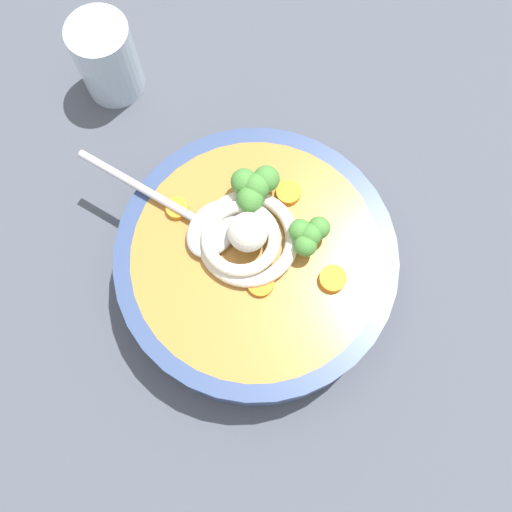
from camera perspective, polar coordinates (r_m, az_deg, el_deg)
The scene contains 11 objects.
table_slab at distance 64.03cm, azimuth -1.95°, elevation -4.30°, with size 135.09×135.09×3.12cm, color #474C56.
soup_bowl at distance 59.75cm, azimuth 0.00°, elevation -0.89°, with size 26.58×26.58×6.69cm.
noodle_pile at distance 55.85cm, azimuth -0.94°, elevation 1.79°, with size 10.40×10.20×4.18cm.
soup_spoon at distance 57.10cm, azimuth -5.22°, elevation 3.21°, with size 6.32×17.41×1.60cm.
broccoli_floret_right at distance 56.38cm, azimuth -0.16°, elevation 6.47°, with size 4.90×4.22×3.88cm.
broccoli_floret_beside_noodles at distance 55.35cm, azimuth 4.94°, elevation 2.00°, with size 4.09×3.52×3.24cm.
carrot_slice_extra_b at distance 58.49cm, azimuth 3.04°, elevation 5.93°, with size 2.37×2.37×0.69cm, color orange.
carrot_slice_front at distance 55.67cm, azimuth 0.42°, elevation -2.57°, with size 2.48×2.48×0.56cm, color orange.
carrot_slice_rear at distance 58.30cm, azimuth -7.36°, elevation 4.43°, with size 2.10×2.10×0.68cm, color orange.
carrot_slice_beside_chili at distance 56.11cm, azimuth 7.16°, elevation -2.12°, with size 2.48×2.48×0.76cm, color orange.
drinking_glass at distance 70.07cm, azimuth -13.73°, elevation 17.41°, with size 6.51×6.51×9.51cm, color silver.
Camera 1 is at (11.32, 8.06, 64.07)cm, focal length 42.96 mm.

